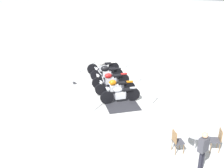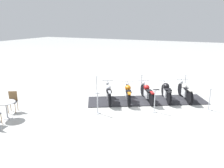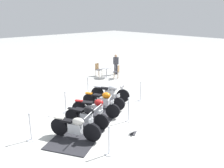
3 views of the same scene
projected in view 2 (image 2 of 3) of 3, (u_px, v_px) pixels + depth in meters
The scene contains 16 objects.
ground_plane at pixel (147, 101), 12.61m from camera, with size 80.00×80.00×0.00m, color silver.
display_platform at pixel (147, 100), 12.61m from camera, with size 6.48×1.67×0.03m, color #28282D.
motorcycle_cream at pixel (185, 91), 12.66m from camera, with size 1.96×1.08×1.04m.
motorcycle_black at pixel (166, 91), 12.59m from camera, with size 1.93×1.03×0.97m.
motorcycle_maroon at pixel (147, 92), 12.52m from camera, with size 2.01×1.36×0.98m.
motorcycle_copper at pixel (128, 93), 12.45m from camera, with size 2.14×1.16×0.95m.
motorcycle_chrome at pixel (108, 93), 12.35m from camera, with size 1.94×1.17×1.05m.
stanchion_right_front at pixel (185, 86), 14.23m from camera, with size 0.31×0.31×1.07m.
stanchion_left_mid at pixel (154, 104), 11.00m from camera, with size 0.29×0.29×1.10m.
stanchion_left_rear at pixel (98, 106), 10.80m from camera, with size 0.28×0.28×1.06m.
stanchion_right_mid at pixel (141, 86), 14.01m from camera, with size 0.28×0.28×1.14m.
stanchion_left_front at pixel (209, 104), 11.21m from camera, with size 0.35×0.35×1.12m.
stanchion_right_rear at pixel (97, 87), 13.82m from camera, with size 0.28×0.28×1.09m.
info_placard at pixel (156, 89), 14.64m from camera, with size 0.40×0.45×0.23m.
cafe_table at pixel (6, 106), 10.21m from camera, with size 0.82×0.82×0.78m.
cafe_chair_across_table at pixel (13, 100), 11.01m from camera, with size 0.54×0.54×0.99m.
Camera 2 is at (-11.65, -3.14, 4.27)m, focal length 36.45 mm.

